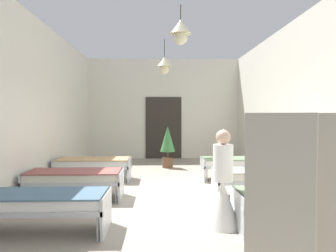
{
  "coord_description": "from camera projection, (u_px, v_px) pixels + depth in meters",
  "views": [
    {
      "loc": [
        -0.2,
        -6.64,
        1.68
      ],
      "look_at": [
        0.0,
        0.24,
        1.46
      ],
      "focal_mm": 35.23,
      "sensor_mm": 36.0,
      "label": 1
    }
  ],
  "objects": [
    {
      "name": "ground_plane",
      "position": [
        168.0,
        201.0,
        6.69
      ],
      "size": [
        6.47,
        13.15,
        0.1
      ],
      "primitive_type": "cube",
      "color": "#9E9384"
    },
    {
      "name": "room_shell",
      "position": [
        167.0,
        104.0,
        7.93
      ],
      "size": [
        6.27,
        12.75,
        3.9
      ],
      "color": "silver",
      "rests_on": "ground"
    },
    {
      "name": "bed_left_row_0",
      "position": [
        41.0,
        202.0,
        4.72
      ],
      "size": [
        1.9,
        0.84,
        0.57
      ],
      "color": "#B7BCC1",
      "rests_on": "ground"
    },
    {
      "name": "bed_right_row_0",
      "position": [
        300.0,
        200.0,
        4.83
      ],
      "size": [
        1.9,
        0.84,
        0.57
      ],
      "color": "#B7BCC1",
      "rests_on": "ground"
    },
    {
      "name": "bed_left_row_1",
      "position": [
        75.0,
        177.0,
        6.62
      ],
      "size": [
        1.9,
        0.84,
        0.57
      ],
      "color": "#B7BCC1",
      "rests_on": "ground"
    },
    {
      "name": "bed_right_row_1",
      "position": [
        260.0,
        176.0,
        6.73
      ],
      "size": [
        1.9,
        0.84,
        0.57
      ],
      "color": "#B7BCC1",
      "rests_on": "ground"
    },
    {
      "name": "bed_left_row_2",
      "position": [
        93.0,
        164.0,
        8.52
      ],
      "size": [
        1.9,
        0.84,
        0.57
      ],
      "color": "#B7BCC1",
      "rests_on": "ground"
    },
    {
      "name": "bed_right_row_2",
      "position": [
        238.0,
        163.0,
        8.63
      ],
      "size": [
        1.9,
        0.84,
        0.57
      ],
      "color": "#B7BCC1",
      "rests_on": "ground"
    },
    {
      "name": "nurse_near_aisle",
      "position": [
        223.0,
        192.0,
        4.93
      ],
      "size": [
        0.52,
        0.52,
        1.49
      ],
      "rotation": [
        0.0,
        0.0,
        3.8
      ],
      "color": "white",
      "rests_on": "ground"
    },
    {
      "name": "potted_plant",
      "position": [
        168.0,
        143.0,
        10.61
      ],
      "size": [
        0.48,
        0.48,
        1.34
      ],
      "color": "brown",
      "rests_on": "ground"
    }
  ]
}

